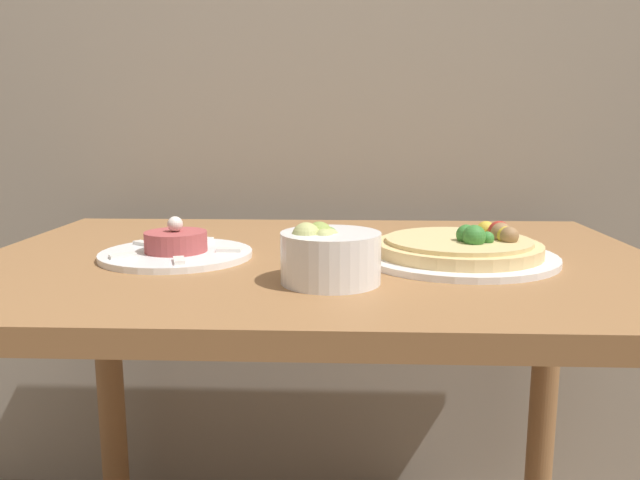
% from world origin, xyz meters
% --- Properties ---
extents(dining_table, '(1.11, 0.77, 0.72)m').
position_xyz_m(dining_table, '(0.00, 0.39, 0.62)').
color(dining_table, olive).
rests_on(dining_table, ground_plane).
extents(pizza_plate, '(0.31, 0.31, 0.06)m').
position_xyz_m(pizza_plate, '(0.23, 0.35, 0.74)').
color(pizza_plate, white).
rests_on(pizza_plate, dining_table).
extents(tartare_plate, '(0.24, 0.24, 0.07)m').
position_xyz_m(tartare_plate, '(-0.23, 0.36, 0.74)').
color(tartare_plate, white).
rests_on(tartare_plate, dining_table).
extents(small_bowl, '(0.14, 0.14, 0.08)m').
position_xyz_m(small_bowl, '(0.02, 0.21, 0.76)').
color(small_bowl, white).
rests_on(small_bowl, dining_table).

